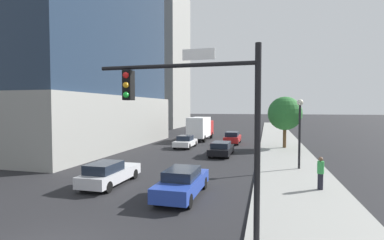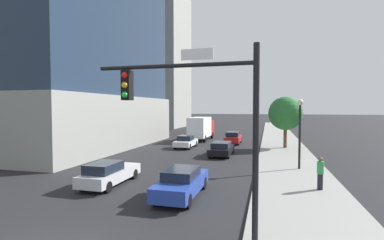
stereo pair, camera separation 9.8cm
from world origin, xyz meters
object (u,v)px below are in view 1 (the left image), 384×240
traffic_light_pole (199,107)px  box_truck (200,127)px  car_red (232,138)px  pedestrian_green_shirt (321,173)px  street_lamp (300,122)px  street_tree (285,114)px  car_silver (109,173)px  construction_building (156,47)px  car_black (221,149)px  car_blue (182,182)px  car_white (185,142)px

traffic_light_pole → box_truck: 29.82m
car_red → pedestrian_green_shirt: size_ratio=2.50×
street_lamp → box_truck: bearing=123.7°
street_tree → car_silver: 21.09m
construction_building → box_truck: size_ratio=5.81×
car_black → car_blue: size_ratio=1.00×
traffic_light_pole → car_silver: (-6.65, 5.39, -3.82)m
car_black → pedestrian_green_shirt: (6.91, -10.20, 0.38)m
traffic_light_pole → car_blue: size_ratio=1.36×
pedestrian_green_shirt → traffic_light_pole: bearing=-125.5°
street_lamp → car_black: size_ratio=1.06×
street_tree → street_lamp: bearing=-88.1°
car_silver → car_red: bearing=77.2°
street_tree → car_black: 9.11m
box_truck → pedestrian_green_shirt: box_truck is taller
street_lamp → car_black: (-6.38, 4.97, -2.80)m
street_lamp → car_silver: size_ratio=1.09×
pedestrian_green_shirt → street_tree: bearing=93.1°
car_black → car_blue: car_blue is taller
car_white → car_red: size_ratio=0.94×
construction_building → car_silver: bearing=-71.0°
car_red → box_truck: box_truck is taller
car_red → box_truck: (-4.73, 2.74, 1.01)m
traffic_light_pole → car_black: size_ratio=1.36×
car_silver → box_truck: 23.58m
car_silver → car_blue: car_blue is taller
car_blue → box_truck: (-4.73, 24.50, 1.06)m
car_white → car_black: (4.73, -4.18, -0.02)m
construction_building → car_silver: 54.86m
construction_building → car_white: size_ratio=10.35×
car_blue → car_red: 21.76m
street_lamp → car_white: (-11.11, 9.15, -2.79)m
car_white → pedestrian_green_shirt: size_ratio=2.36×
construction_building → car_red: size_ratio=9.76×
construction_building → pedestrian_green_shirt: bearing=-59.0°
pedestrian_green_shirt → car_red: bearing=109.8°
traffic_light_pole → car_black: bearing=96.4°
street_tree → car_white: street_tree is taller
car_silver → box_truck: box_truck is taller
street_tree → box_truck: street_tree is taller
car_silver → car_blue: (4.73, -0.95, 0.03)m
car_silver → pedestrian_green_shirt: 11.75m
traffic_light_pole → car_blue: (-1.92, 4.43, -3.79)m
traffic_light_pole → car_red: traffic_light_pole is taller
car_black → car_silver: bearing=-111.8°
street_tree → car_silver: size_ratio=1.23×
car_white → car_silver: size_ratio=0.91×
car_black → traffic_light_pole: bearing=-83.6°
street_lamp → car_red: street_lamp is taller
car_black → box_truck: 12.69m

